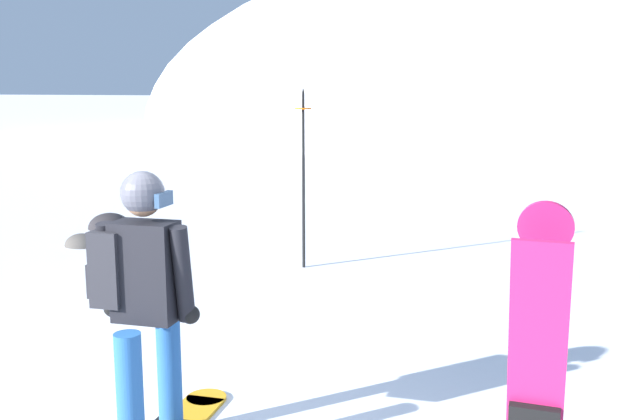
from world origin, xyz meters
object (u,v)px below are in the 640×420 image
at_px(rock_small, 82,246).
at_px(piste_marker_near, 303,167).
at_px(spare_snowboard, 537,361).
at_px(snowboarder_main, 143,307).
at_px(rock_mid, 110,228).

bearing_deg(rock_small, piste_marker_near, -1.23).
height_order(spare_snowboard, rock_small, spare_snowboard).
height_order(snowboarder_main, piste_marker_near, piste_marker_near).
height_order(snowboarder_main, rock_mid, snowboarder_main).
xyz_separation_m(snowboarder_main, rock_small, (-4.04, 4.58, -0.92)).
xyz_separation_m(rock_mid, rock_small, (0.38, -1.16, 0.00)).
bearing_deg(rock_mid, snowboarder_main, -52.37).
relative_size(rock_mid, rock_small, 1.41).
bearing_deg(spare_snowboard, snowboarder_main, -175.57).
height_order(snowboarder_main, rock_small, snowboarder_main).
distance_m(snowboarder_main, spare_snowboard, 2.20).
relative_size(spare_snowboard, rock_mid, 2.33).
distance_m(rock_mid, rock_small, 1.22).
distance_m(snowboarder_main, rock_mid, 7.30).
relative_size(piste_marker_near, rock_small, 4.43).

